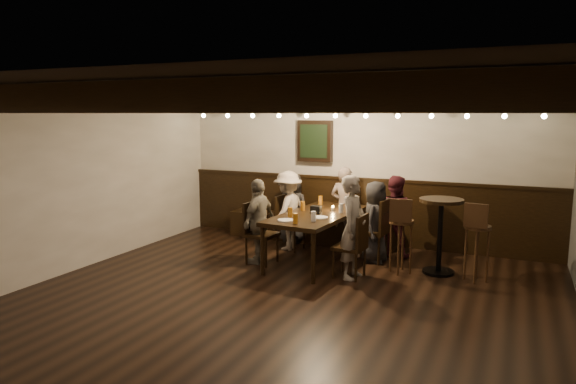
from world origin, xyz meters
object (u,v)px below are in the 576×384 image
at_px(person_bench_centre, 344,207).
at_px(bar_stool_left, 401,245).
at_px(person_right_far, 353,227).
at_px(person_bench_left, 293,208).
at_px(chair_right_near, 373,242).
at_px(chair_right_far, 350,258).
at_px(dining_table, 317,217).
at_px(chair_left_far, 261,245).
at_px(chair_left_near, 290,233).
at_px(high_top_table, 440,225).
at_px(person_bench_right, 394,216).
at_px(person_left_far, 259,221).
at_px(bar_stool_right, 476,252).
at_px(person_left_near, 288,210).
at_px(person_right_near, 375,222).

relative_size(person_bench_centre, bar_stool_left, 1.26).
bearing_deg(person_bench_centre, person_right_far, 116.57).
distance_m(person_bench_left, person_right_far, 2.13).
xyz_separation_m(chair_right_near, person_right_far, (-0.04, -0.90, 0.41)).
bearing_deg(person_right_far, chair_right_far, 90.00).
distance_m(dining_table, chair_right_near, 0.94).
bearing_deg(bar_stool_left, chair_left_far, -175.87).
xyz_separation_m(chair_left_near, high_top_table, (2.44, -0.33, 0.43)).
bearing_deg(chair_left_far, person_bench_right, 129.82).
height_order(person_bench_centre, bar_stool_left, person_bench_centre).
relative_size(chair_left_near, person_bench_centre, 0.66).
xyz_separation_m(chair_right_near, person_left_far, (-1.54, -0.78, 0.34)).
xyz_separation_m(dining_table, bar_stool_right, (2.26, 0.02, -0.29)).
relative_size(chair_left_far, person_left_far, 0.72).
xyz_separation_m(person_left_near, bar_stool_left, (1.98, -0.53, -0.25)).
xyz_separation_m(dining_table, person_bench_centre, (0.08, 1.05, -0.01)).
bearing_deg(chair_right_near, dining_table, 122.00).
bearing_deg(chair_right_far, dining_table, 57.94).
distance_m(dining_table, bar_stool_right, 2.28).
bearing_deg(person_right_near, person_bench_centre, 51.34).
height_order(chair_left_far, bar_stool_left, bar_stool_left).
relative_size(dining_table, bar_stool_right, 1.91).
height_order(chair_left_near, chair_left_far, chair_left_far).
xyz_separation_m(high_top_table, bar_stool_right, (0.50, -0.16, -0.30)).
bearing_deg(person_left_far, person_bench_centre, 153.43).
bearing_deg(dining_table, bar_stool_right, 5.03).
relative_size(chair_right_far, bar_stool_left, 0.82).
height_order(chair_right_far, person_left_far, person_left_far).
height_order(person_left_far, person_right_far, person_right_far).
xyz_separation_m(chair_left_near, person_bench_centre, (0.76, 0.54, 0.41)).
relative_size(chair_left_near, bar_stool_right, 0.82).
bearing_deg(bar_stool_left, chair_left_near, 158.55).
distance_m(chair_right_far, person_bench_centre, 1.71).
height_order(person_left_near, bar_stool_left, person_left_near).
height_order(chair_left_near, person_bench_right, person_bench_right).
height_order(dining_table, person_left_near, person_left_near).
xyz_separation_m(person_bench_left, person_right_far, (1.54, -1.47, 0.10)).
bearing_deg(chair_right_near, person_left_near, 90.00).
relative_size(person_right_near, high_top_table, 1.16).
relative_size(chair_right_far, person_bench_centre, 0.65).
relative_size(chair_left_near, person_bench_right, 0.70).
height_order(chair_left_far, person_bench_centre, person_bench_centre).
bearing_deg(chair_right_far, person_bench_right, -7.65).
height_order(chair_left_far, person_left_far, person_left_far).
bearing_deg(person_left_near, chair_left_far, 1.95).
distance_m(chair_right_near, person_left_far, 1.76).
bearing_deg(high_top_table, person_right_near, 167.81).
distance_m(dining_table, chair_left_near, 0.94).
height_order(chair_right_near, person_left_far, person_left_far).
bearing_deg(chair_right_near, person_right_near, -90.00).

